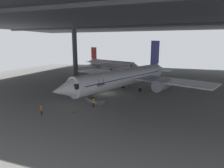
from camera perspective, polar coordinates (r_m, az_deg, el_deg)
ground_plane at (r=44.63m, az=-1.21°, el=-2.87°), size 110.00×110.00×0.00m
hangar_structure at (r=56.76m, az=3.73°, el=18.90°), size 121.00×99.00×18.99m
airplane_main at (r=45.88m, az=4.12°, el=2.08°), size 37.50×37.59×12.16m
boarding_stairs at (r=38.15m, az=-5.03°, el=-4.30°), size 4.55×2.93×4.80m
crew_worker_near_nose at (r=33.23m, az=-20.18°, el=-7.20°), size 0.26×0.55×1.56m
crew_worker_by_stairs at (r=35.09m, az=-5.57°, el=-5.37°), size 0.37×0.49×1.69m
airplane_distant at (r=79.91m, az=-0.60°, el=5.91°), size 28.48×28.67×9.84m
traffic_cone_orange at (r=33.32m, az=-11.16°, el=-7.69°), size 0.36×0.36×0.60m
baggage_tug at (r=51.34m, az=14.24°, el=-0.69°), size 1.75×2.43×0.90m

